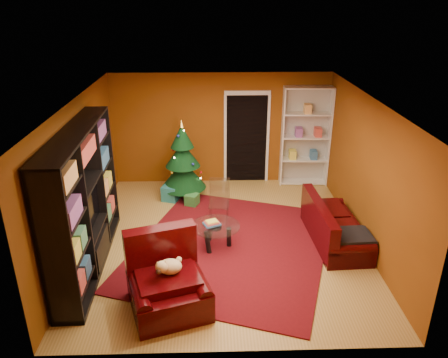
{
  "coord_description": "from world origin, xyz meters",
  "views": [
    {
      "loc": [
        -0.23,
        -7.0,
        4.23
      ],
      "look_at": [
        0.0,
        0.4,
        1.05
      ],
      "focal_mm": 35.0,
      "sensor_mm": 36.0,
      "label": 1
    }
  ],
  "objects_px": {
    "media_unit": "(83,201)",
    "white_bookshelf": "(305,137)",
    "rug": "(231,247)",
    "gift_box_teal": "(171,193)",
    "armchair": "(168,282)",
    "gift_box_red": "(179,185)",
    "acrylic_chair": "(219,204)",
    "coffee_table": "(216,236)",
    "sofa": "(336,222)",
    "gift_box_green": "(192,200)",
    "dog": "(170,267)",
    "christmas_tree": "(183,160)"
  },
  "relations": [
    {
      "from": "gift_box_teal",
      "to": "armchair",
      "type": "relative_size",
      "value": 0.29
    },
    {
      "from": "gift_box_teal",
      "to": "gift_box_green",
      "type": "bearing_deg",
      "value": -31.05
    },
    {
      "from": "sofa",
      "to": "gift_box_green",
      "type": "bearing_deg",
      "value": 57.17
    },
    {
      "from": "gift_box_teal",
      "to": "acrylic_chair",
      "type": "distance_m",
      "value": 1.49
    },
    {
      "from": "rug",
      "to": "gift_box_red",
      "type": "relative_size",
      "value": 16.15
    },
    {
      "from": "rug",
      "to": "sofa",
      "type": "relative_size",
      "value": 2.08
    },
    {
      "from": "gift_box_red",
      "to": "dog",
      "type": "xyz_separation_m",
      "value": [
        0.17,
        -4.08,
        0.55
      ]
    },
    {
      "from": "coffee_table",
      "to": "gift_box_teal",
      "type": "bearing_deg",
      "value": 116.05
    },
    {
      "from": "gift_box_teal",
      "to": "acrylic_chair",
      "type": "xyz_separation_m",
      "value": [
        1.04,
        -1.04,
        0.23
      ]
    },
    {
      "from": "armchair",
      "to": "sofa",
      "type": "relative_size",
      "value": 0.63
    },
    {
      "from": "dog",
      "to": "media_unit",
      "type": "bearing_deg",
      "value": 124.14
    },
    {
      "from": "christmas_tree",
      "to": "sofa",
      "type": "xyz_separation_m",
      "value": [
        2.87,
        -2.04,
        -0.47
      ]
    },
    {
      "from": "rug",
      "to": "acrylic_chair",
      "type": "xyz_separation_m",
      "value": [
        -0.2,
        0.96,
        0.38
      ]
    },
    {
      "from": "gift_box_teal",
      "to": "acrylic_chair",
      "type": "bearing_deg",
      "value": -44.73
    },
    {
      "from": "acrylic_chair",
      "to": "coffee_table",
      "type": "bearing_deg",
      "value": -90.09
    },
    {
      "from": "gift_box_green",
      "to": "gift_box_red",
      "type": "height_order",
      "value": "gift_box_green"
    },
    {
      "from": "christmas_tree",
      "to": "white_bookshelf",
      "type": "relative_size",
      "value": 0.75
    },
    {
      "from": "armchair",
      "to": "media_unit",
      "type": "bearing_deg",
      "value": 121.98
    },
    {
      "from": "media_unit",
      "to": "armchair",
      "type": "height_order",
      "value": "media_unit"
    },
    {
      "from": "media_unit",
      "to": "sofa",
      "type": "distance_m",
      "value": 4.4
    },
    {
      "from": "rug",
      "to": "sofa",
      "type": "bearing_deg",
      "value": 4.68
    },
    {
      "from": "christmas_tree",
      "to": "white_bookshelf",
      "type": "height_order",
      "value": "white_bookshelf"
    },
    {
      "from": "media_unit",
      "to": "white_bookshelf",
      "type": "relative_size",
      "value": 1.28
    },
    {
      "from": "media_unit",
      "to": "coffee_table",
      "type": "distance_m",
      "value": 2.35
    },
    {
      "from": "rug",
      "to": "media_unit",
      "type": "bearing_deg",
      "value": -169.77
    },
    {
      "from": "christmas_tree",
      "to": "acrylic_chair",
      "type": "relative_size",
      "value": 2.24
    },
    {
      "from": "rug",
      "to": "armchair",
      "type": "xyz_separation_m",
      "value": [
        -0.97,
        -1.61,
        0.44
      ]
    },
    {
      "from": "armchair",
      "to": "coffee_table",
      "type": "relative_size",
      "value": 1.33
    },
    {
      "from": "media_unit",
      "to": "coffee_table",
      "type": "height_order",
      "value": "media_unit"
    },
    {
      "from": "white_bookshelf",
      "to": "sofa",
      "type": "distance_m",
      "value": 2.79
    },
    {
      "from": "rug",
      "to": "sofa",
      "type": "distance_m",
      "value": 1.96
    },
    {
      "from": "media_unit",
      "to": "white_bookshelf",
      "type": "xyz_separation_m",
      "value": [
        4.22,
        3.27,
        -0.01
      ]
    },
    {
      "from": "media_unit",
      "to": "white_bookshelf",
      "type": "height_order",
      "value": "white_bookshelf"
    },
    {
      "from": "sofa",
      "to": "acrylic_chair",
      "type": "height_order",
      "value": "acrylic_chair"
    },
    {
      "from": "media_unit",
      "to": "sofa",
      "type": "bearing_deg",
      "value": 6.15
    },
    {
      "from": "gift_box_teal",
      "to": "coffee_table",
      "type": "relative_size",
      "value": 0.38
    },
    {
      "from": "gift_box_red",
      "to": "sofa",
      "type": "relative_size",
      "value": 0.13
    },
    {
      "from": "media_unit",
      "to": "dog",
      "type": "bearing_deg",
      "value": -39.32
    },
    {
      "from": "rug",
      "to": "white_bookshelf",
      "type": "height_order",
      "value": "white_bookshelf"
    },
    {
      "from": "white_bookshelf",
      "to": "coffee_table",
      "type": "height_order",
      "value": "white_bookshelf"
    },
    {
      "from": "media_unit",
      "to": "armchair",
      "type": "distance_m",
      "value": 1.98
    },
    {
      "from": "gift_box_green",
      "to": "media_unit",
      "type": "bearing_deg",
      "value": -127.18
    },
    {
      "from": "media_unit",
      "to": "dog",
      "type": "height_order",
      "value": "media_unit"
    },
    {
      "from": "dog",
      "to": "sofa",
      "type": "relative_size",
      "value": 0.22
    },
    {
      "from": "gift_box_teal",
      "to": "gift_box_red",
      "type": "height_order",
      "value": "gift_box_teal"
    },
    {
      "from": "coffee_table",
      "to": "dog",
      "type": "bearing_deg",
      "value": -112.85
    },
    {
      "from": "christmas_tree",
      "to": "dog",
      "type": "relative_size",
      "value": 4.43
    },
    {
      "from": "gift_box_green",
      "to": "armchair",
      "type": "distance_m",
      "value": 3.34
    },
    {
      "from": "gift_box_red",
      "to": "dog",
      "type": "bearing_deg",
      "value": -87.64
    },
    {
      "from": "acrylic_chair",
      "to": "dog",
      "type": "bearing_deg",
      "value": -101.67
    }
  ]
}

